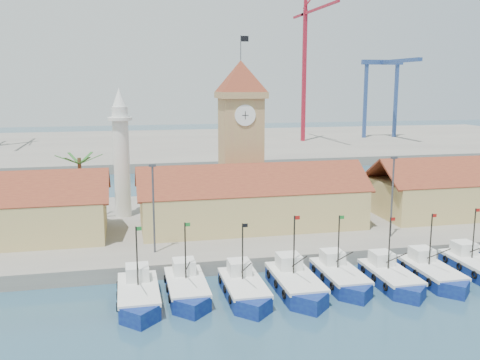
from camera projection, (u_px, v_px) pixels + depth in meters
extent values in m
plane|color=navy|center=(307.00, 303.00, 45.37)|extent=(400.00, 400.00, 0.00)
cube|color=gray|center=(244.00, 223.00, 68.30)|extent=(140.00, 32.00, 1.50)
cube|color=gray|center=(177.00, 145.00, 150.90)|extent=(240.00, 80.00, 2.00)
cube|color=navy|center=(139.00, 298.00, 45.11)|extent=(3.31, 7.48, 1.70)
cube|color=navy|center=(140.00, 317.00, 41.52)|extent=(3.31, 3.31, 1.70)
cube|color=silver|center=(138.00, 289.00, 44.96)|extent=(3.37, 7.69, 0.33)
cube|color=silver|center=(137.00, 273.00, 46.62)|extent=(1.98, 2.08, 1.32)
cylinder|color=black|center=(137.00, 257.00, 44.94)|extent=(0.13, 0.13, 5.29)
cube|color=#197226|center=(139.00, 229.00, 44.55)|extent=(0.47, 0.02, 0.33)
cube|color=navy|center=(187.00, 291.00, 46.75)|extent=(3.26, 7.37, 1.67)
cube|color=navy|center=(192.00, 308.00, 43.21)|extent=(3.26, 3.26, 1.67)
cube|color=silver|center=(187.00, 282.00, 46.60)|extent=(3.32, 7.57, 0.33)
cube|color=silver|center=(184.00, 267.00, 48.24)|extent=(1.95, 2.05, 1.30)
cylinder|color=black|center=(185.00, 252.00, 46.58)|extent=(0.13, 0.13, 5.21)
cube|color=#197226|center=(188.00, 225.00, 46.20)|extent=(0.47, 0.02, 0.33)
cube|color=navy|center=(244.00, 292.00, 46.60)|extent=(3.24, 7.33, 1.67)
cube|color=navy|center=(254.00, 309.00, 43.08)|extent=(3.24, 3.24, 1.67)
cube|color=silver|center=(244.00, 282.00, 46.45)|extent=(3.30, 7.53, 0.32)
cube|color=silver|center=(239.00, 267.00, 48.08)|extent=(1.94, 2.04, 1.30)
cylinder|color=black|center=(243.00, 252.00, 46.43)|extent=(0.13, 0.13, 5.18)
cube|color=black|center=(245.00, 225.00, 46.05)|extent=(0.46, 0.02, 0.32)
cube|color=navy|center=(295.00, 286.00, 47.71)|extent=(3.44, 7.78, 1.77)
cube|color=navy|center=(310.00, 304.00, 43.97)|extent=(3.44, 3.44, 1.77)
cube|color=silver|center=(295.00, 277.00, 47.55)|extent=(3.51, 7.99, 0.34)
cube|color=silver|center=(289.00, 262.00, 49.28)|extent=(2.06, 2.16, 1.38)
cylinder|color=black|center=(294.00, 246.00, 47.53)|extent=(0.14, 0.14, 5.50)
cube|color=#A5140F|center=(297.00, 218.00, 47.13)|extent=(0.49, 0.02, 0.34)
cube|color=navy|center=(339.00, 279.00, 49.48)|extent=(3.22, 7.30, 1.66)
cube|color=navy|center=(356.00, 294.00, 45.97)|extent=(3.22, 3.22, 1.66)
cube|color=silver|center=(340.00, 271.00, 49.33)|extent=(3.29, 7.50, 0.32)
cube|color=silver|center=(332.00, 257.00, 50.95)|extent=(1.93, 2.03, 1.29)
cylinder|color=black|center=(339.00, 243.00, 49.31)|extent=(0.13, 0.13, 5.16)
cube|color=#197226|center=(342.00, 217.00, 48.93)|extent=(0.46, 0.02, 0.32)
cube|color=navy|center=(390.00, 280.00, 49.33)|extent=(3.16, 7.14, 1.62)
cube|color=navy|center=(410.00, 295.00, 45.90)|extent=(3.16, 3.16, 1.62)
cube|color=silver|center=(390.00, 272.00, 49.19)|extent=(3.22, 7.34, 0.32)
cube|color=silver|center=(382.00, 258.00, 50.77)|extent=(1.89, 1.98, 1.26)
cylinder|color=black|center=(389.00, 244.00, 49.17)|extent=(0.13, 0.13, 5.05)
cube|color=#A5140F|center=(393.00, 219.00, 48.79)|extent=(0.45, 0.02, 0.32)
cube|color=navy|center=(431.00, 276.00, 50.43)|extent=(3.19, 7.21, 1.64)
cube|color=navy|center=(454.00, 290.00, 46.97)|extent=(3.19, 3.19, 1.64)
cube|color=silver|center=(432.00, 267.00, 50.29)|extent=(3.25, 7.41, 0.32)
cube|color=silver|center=(422.00, 254.00, 51.89)|extent=(1.91, 2.00, 1.27)
cylinder|color=black|center=(431.00, 240.00, 50.27)|extent=(0.13, 0.13, 5.10)
cube|color=#A5140F|center=(434.00, 216.00, 49.89)|extent=(0.46, 0.02, 0.32)
cube|color=navy|center=(474.00, 269.00, 52.25)|extent=(3.22, 7.29, 1.66)
cube|color=silver|center=(475.00, 261.00, 52.10)|extent=(3.29, 7.49, 0.32)
cube|color=silver|center=(464.00, 248.00, 53.72)|extent=(1.93, 2.02, 1.29)
cylinder|color=black|center=(474.00, 234.00, 52.08)|extent=(0.13, 0.13, 5.15)
cube|color=#A5140F|center=(478.00, 210.00, 51.70)|extent=(0.46, 0.02, 0.32)
cube|color=tan|center=(251.00, 207.00, 63.92)|extent=(26.00, 10.00, 4.50)
cube|color=brown|center=(257.00, 180.00, 60.84)|extent=(27.04, 5.13, 3.21)
cube|color=brown|center=(247.00, 173.00, 65.65)|extent=(27.04, 5.13, 3.21)
cube|color=brown|center=(476.00, 165.00, 72.39)|extent=(31.20, 5.13, 3.21)
cube|color=#A97C57|center=(241.00, 157.00, 68.74)|extent=(5.00, 5.00, 15.00)
cube|color=#A97C57|center=(241.00, 95.00, 67.33)|extent=(5.80, 5.80, 0.80)
pyramid|color=brown|center=(241.00, 76.00, 66.92)|extent=(5.80, 5.80, 4.00)
cylinder|color=white|center=(245.00, 115.00, 65.31)|extent=(2.60, 0.15, 2.60)
cube|color=black|center=(245.00, 115.00, 65.23)|extent=(0.08, 0.02, 1.00)
cube|color=black|center=(245.00, 115.00, 65.23)|extent=(0.80, 0.02, 0.08)
cylinder|color=#3F3F44|center=(241.00, 48.00, 66.29)|extent=(0.10, 0.10, 3.00)
cube|color=black|center=(245.00, 39.00, 66.20)|extent=(1.00, 0.03, 0.70)
cylinder|color=silver|center=(122.00, 162.00, 67.59)|extent=(2.00, 2.00, 14.00)
cylinder|color=silver|center=(120.00, 119.00, 66.61)|extent=(3.00, 3.00, 0.40)
cone|color=silver|center=(119.00, 98.00, 66.14)|extent=(1.80, 1.80, 2.40)
cylinder|color=brown|center=(81.00, 190.00, 65.15)|extent=(0.44, 0.44, 8.00)
cube|color=#256221|center=(91.00, 159.00, 64.77)|extent=(2.80, 0.35, 1.18)
cube|color=#256221|center=(86.00, 158.00, 65.79)|extent=(1.71, 2.60, 1.18)
cube|color=#256221|center=(74.00, 158.00, 65.49)|extent=(1.71, 2.60, 1.18)
cube|color=#256221|center=(67.00, 160.00, 64.18)|extent=(2.80, 0.35, 1.18)
cube|color=#256221|center=(72.00, 161.00, 63.16)|extent=(1.71, 2.60, 1.18)
cube|color=#256221|center=(84.00, 161.00, 63.46)|extent=(1.71, 2.60, 1.18)
cylinder|color=#3F3F44|center=(154.00, 209.00, 53.30)|extent=(0.20, 0.20, 9.00)
cube|color=#3F3F44|center=(152.00, 165.00, 52.51)|extent=(0.70, 0.25, 0.25)
cylinder|color=#3F3F44|center=(392.00, 197.00, 58.78)|extent=(0.20, 0.20, 9.00)
cube|color=#3F3F44|center=(394.00, 158.00, 57.99)|extent=(0.70, 0.25, 0.25)
cube|color=maroon|center=(304.00, 77.00, 150.20)|extent=(1.00, 1.00, 36.28)
cube|color=maroon|center=(319.00, 8.00, 137.07)|extent=(0.60, 26.17, 0.60)
cube|color=maroon|center=(300.00, 16.00, 151.93)|extent=(0.60, 10.00, 0.60)
cube|color=navy|center=(365.00, 101.00, 160.77)|extent=(0.90, 0.90, 22.00)
cube|color=navy|center=(396.00, 101.00, 162.88)|extent=(0.90, 0.90, 22.00)
cube|color=navy|center=(382.00, 62.00, 159.76)|extent=(13.00, 1.40, 1.40)
cube|color=navy|center=(399.00, 61.00, 150.15)|extent=(1.40, 22.00, 1.00)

